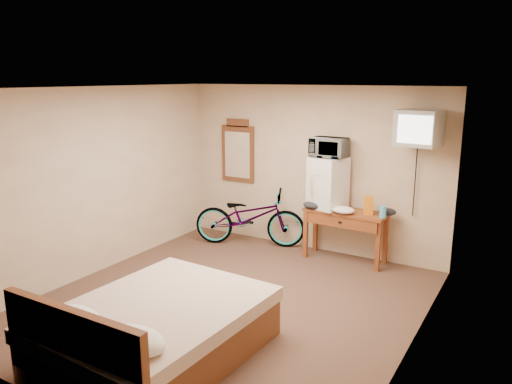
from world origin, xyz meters
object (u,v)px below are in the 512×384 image
at_px(bed, 152,331).
at_px(mini_fridge, 328,183).
at_px(blue_cup, 383,212).
at_px(bicycle, 250,217).
at_px(wall_mirror, 238,151).
at_px(desk, 345,220).
at_px(microwave, 329,147).
at_px(crt_television, 419,128).

bearing_deg(bed, mini_fridge, 84.56).
xyz_separation_m(blue_cup, bicycle, (-2.10, -0.02, -0.37)).
bearing_deg(mini_fridge, bed, -95.44).
bearing_deg(mini_fridge, wall_mirror, 172.25).
height_order(desk, bicycle, bicycle).
bearing_deg(mini_fridge, blue_cup, -6.29).
bearing_deg(wall_mirror, microwave, -7.74).
bearing_deg(bicycle, wall_mirror, 30.38).
relative_size(microwave, bicycle, 0.29).
xyz_separation_m(blue_cup, crt_television, (0.38, 0.07, 1.15)).
relative_size(mini_fridge, crt_television, 1.19).
relative_size(desk, mini_fridge, 1.61).
height_order(microwave, crt_television, crt_television).
bearing_deg(wall_mirror, bed, -69.56).
height_order(crt_television, bed, crt_television).
bearing_deg(bed, desk, 79.61).
xyz_separation_m(desk, wall_mirror, (-1.98, 0.27, 0.81)).
bearing_deg(mini_fridge, microwave, 56.33).
distance_m(blue_cup, bed, 3.57).
bearing_deg(wall_mirror, bicycle, -38.58).
height_order(microwave, blue_cup, microwave).
bearing_deg(desk, blue_cup, -5.60).
relative_size(microwave, bed, 0.24).
relative_size(crt_television, bed, 0.29).
height_order(desk, blue_cup, blue_cup).
bearing_deg(desk, mini_fridge, 172.40).
bearing_deg(microwave, bed, -95.06).
bearing_deg(bed, bicycle, 105.69).
xyz_separation_m(desk, crt_television, (0.94, 0.02, 1.37)).
distance_m(desk, microwave, 1.07).
bearing_deg(mini_fridge, crt_television, -1.07).
height_order(blue_cup, wall_mirror, wall_mirror).
bearing_deg(bed, crt_television, 65.37).
distance_m(microwave, bicycle, 1.72).
relative_size(mini_fridge, bicycle, 0.43).
height_order(wall_mirror, bicycle, wall_mirror).
relative_size(desk, microwave, 2.40).
height_order(bicycle, bed, bicycle).
bearing_deg(bed, microwave, 84.56).
relative_size(microwave, wall_mirror, 0.49).
distance_m(desk, blue_cup, 0.60).
distance_m(crt_television, wall_mirror, 2.98).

